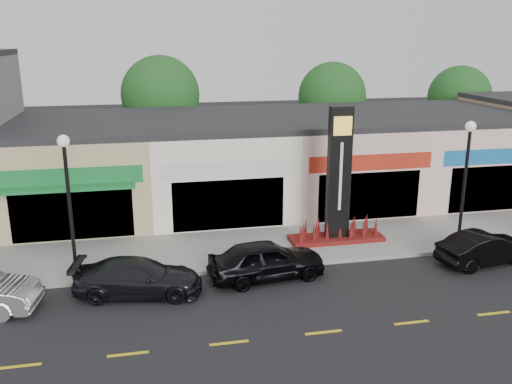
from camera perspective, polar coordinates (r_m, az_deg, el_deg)
ground at (r=20.22m, az=4.37°, el=-10.29°), size 120.00×120.00×0.00m
sidewalk at (r=24.04m, az=1.52°, el=-5.64°), size 52.00×4.30×0.15m
curb at (r=22.02m, az=2.86°, el=-7.76°), size 52.00×0.20×0.15m
shop_beige at (r=29.77m, az=-17.87°, el=2.53°), size 7.00×10.85×4.80m
shop_cream at (r=29.82m, az=-4.39°, el=3.29°), size 7.00×10.01×4.80m
shop_pink_w at (r=31.45m, az=8.39°, el=3.83°), size 7.00×10.01×4.80m
shop_pink_e at (r=34.46m, az=19.43°, el=4.15°), size 7.00×10.01×4.80m
tree_rear_west at (r=37.09m, az=-10.01°, el=10.01°), size 5.20×5.20×7.83m
tree_rear_mid at (r=39.37m, az=8.00°, el=9.94°), size 4.80×4.80×7.29m
tree_rear_east at (r=43.76m, az=20.60°, el=9.35°), size 4.60×4.60×6.94m
lamp_west_near at (r=20.82m, az=-19.13°, el=-0.11°), size 0.44×0.44×5.47m
lamp_east_near at (r=24.46m, az=21.21°, el=2.00°), size 0.44×0.44×5.47m
pylon_sign at (r=24.02m, az=8.63°, el=-0.29°), size 4.20×1.30×6.00m
car_dark_sedan at (r=20.05m, az=-12.31°, el=-8.78°), size 2.58×4.79×1.32m
car_black_sedan at (r=20.79m, az=1.12°, el=-7.17°), size 2.34×4.65×1.52m
car_black_conv at (r=24.02m, az=22.99°, el=-5.48°), size 2.03×4.21×1.33m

